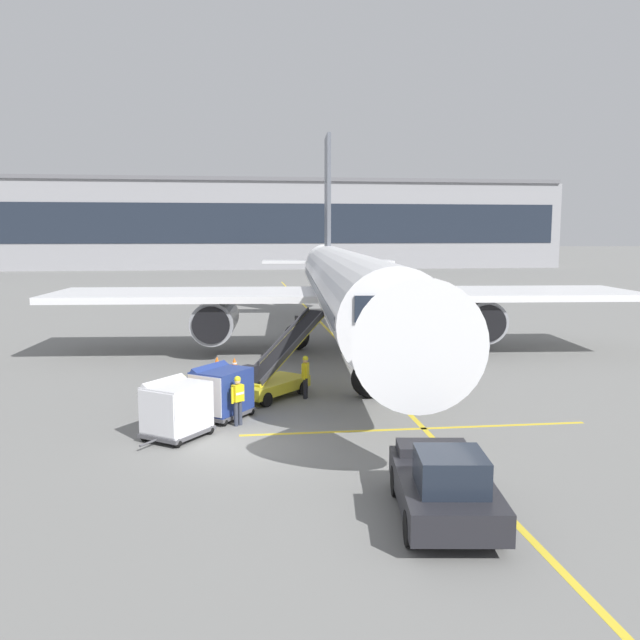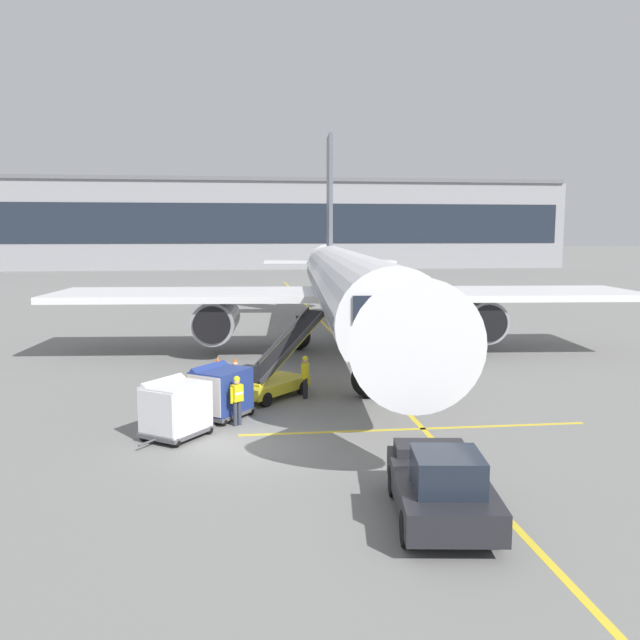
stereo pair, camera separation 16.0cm
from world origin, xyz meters
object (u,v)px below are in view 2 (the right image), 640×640
(baggage_cart_lead, at_px, (220,391))
(safety_cone_engine_keepout, at_px, (235,364))
(parked_airplane, at_px, (347,286))
(safety_cone_wingtip, at_px, (218,365))
(baggage_cart_second, at_px, (175,407))
(ground_crew_by_carts, at_px, (305,374))
(pushback_tug, at_px, (441,486))
(ground_crew_by_loader, at_px, (182,396))
(belt_loader, at_px, (273,374))
(ground_crew_marshaller, at_px, (237,397))

(baggage_cart_lead, bearing_deg, safety_cone_engine_keepout, 86.64)
(parked_airplane, height_order, safety_cone_wingtip, parked_airplane)
(parked_airplane, xyz_separation_m, safety_cone_wingtip, (-7.02, -4.73, -3.32))
(baggage_cart_lead, bearing_deg, parked_airplane, 62.26)
(baggage_cart_second, distance_m, safety_cone_wingtip, 10.23)
(parked_airplane, distance_m, ground_crew_by_carts, 11.14)
(baggage_cart_lead, distance_m, safety_cone_wingtip, 8.03)
(baggage_cart_second, xyz_separation_m, safety_cone_engine_keepout, (1.88, 10.42, -0.68))
(safety_cone_wingtip, bearing_deg, pushback_tug, -72.00)
(ground_crew_by_loader, height_order, safety_cone_wingtip, ground_crew_by_loader)
(ground_crew_by_loader, relative_size, safety_cone_wingtip, 2.26)
(parked_airplane, distance_m, ground_crew_by_loader, 15.77)
(baggage_cart_second, relative_size, safety_cone_wingtip, 3.46)
(pushback_tug, relative_size, ground_crew_by_loader, 2.66)
(parked_airplane, bearing_deg, baggage_cart_second, -118.51)
(belt_loader, xyz_separation_m, safety_cone_engine_keepout, (-1.57, 5.34, -0.60))
(parked_airplane, distance_m, safety_cone_engine_keepout, 8.35)
(ground_crew_by_carts, relative_size, ground_crew_marshaller, 1.00)
(pushback_tug, bearing_deg, ground_crew_by_carts, 99.53)
(ground_crew_marshaller, bearing_deg, pushback_tug, -60.51)
(belt_loader, bearing_deg, baggage_cart_lead, -125.17)
(belt_loader, height_order, ground_crew_by_loader, belt_loader)
(belt_loader, bearing_deg, pushback_tug, -75.20)
(pushback_tug, distance_m, ground_crew_by_carts, 11.94)
(belt_loader, distance_m, ground_crew_by_carts, 1.35)
(ground_crew_marshaller, bearing_deg, belt_loader, 69.85)
(ground_crew_by_loader, relative_size, ground_crew_marshaller, 1.00)
(ground_crew_by_carts, bearing_deg, ground_crew_by_loader, -146.19)
(pushback_tug, distance_m, safety_cone_wingtip, 18.22)
(baggage_cart_second, xyz_separation_m, pushback_tug, (6.69, -7.16, -0.17))
(belt_loader, relative_size, ground_crew_by_loader, 2.69)
(baggage_cart_second, height_order, ground_crew_by_loader, baggage_cart_second)
(ground_crew_by_loader, bearing_deg, safety_cone_wingtip, 83.78)
(belt_loader, distance_m, pushback_tug, 12.67)
(baggage_cart_lead, xyz_separation_m, pushback_tug, (5.30, -9.33, -0.17))
(parked_airplane, bearing_deg, pushback_tug, -93.61)
(safety_cone_wingtip, bearing_deg, baggage_cart_lead, -87.62)
(baggage_cart_second, distance_m, ground_crew_by_loader, 1.54)
(safety_cone_wingtip, bearing_deg, ground_crew_marshaller, -84.06)
(baggage_cart_second, xyz_separation_m, ground_crew_by_carts, (4.71, 4.61, -0.00))
(ground_crew_marshaller, xyz_separation_m, safety_cone_engine_keepout, (-0.12, 9.30, -0.68))
(baggage_cart_lead, xyz_separation_m, ground_crew_marshaller, (0.61, -1.03, -0.00))
(safety_cone_wingtip, bearing_deg, parked_airplane, 33.94)
(belt_loader, height_order, ground_crew_by_carts, belt_loader)
(baggage_cart_lead, height_order, ground_crew_marshaller, baggage_cart_lead)
(ground_crew_marshaller, relative_size, safety_cone_engine_keepout, 2.68)
(parked_airplane, distance_m, safety_cone_wingtip, 9.09)
(safety_cone_wingtip, bearing_deg, belt_loader, -64.74)
(belt_loader, xyz_separation_m, pushback_tug, (3.24, -12.25, -0.09))
(pushback_tug, height_order, ground_crew_by_loader, pushback_tug)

